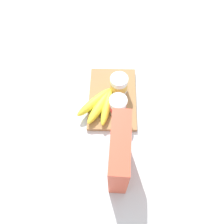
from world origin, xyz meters
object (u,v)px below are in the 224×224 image
(cereal_box, at_px, (119,154))
(yogurt_cup_front, at_px, (119,85))
(cutting_board, at_px, (112,98))
(yogurt_cup_back, at_px, (118,106))
(banana_bunch, at_px, (100,104))

(cereal_box, bearing_deg, yogurt_cup_front, -177.19)
(cutting_board, distance_m, yogurt_cup_back, 0.10)
(cereal_box, height_order, yogurt_cup_back, cereal_box)
(yogurt_cup_back, bearing_deg, yogurt_cup_front, 178.18)
(cutting_board, height_order, banana_bunch, banana_bunch)
(yogurt_cup_front, height_order, banana_bunch, yogurt_cup_front)
(banana_bunch, bearing_deg, cutting_board, 134.86)
(cutting_board, bearing_deg, cereal_box, 5.51)
(yogurt_cup_front, distance_m, banana_bunch, 0.12)
(cereal_box, relative_size, yogurt_cup_back, 2.65)
(cutting_board, relative_size, yogurt_cup_front, 3.51)
(cereal_box, xyz_separation_m, yogurt_cup_front, (-0.32, -0.00, -0.07))
(cereal_box, height_order, banana_bunch, cereal_box)
(cutting_board, distance_m, banana_bunch, 0.08)
(banana_bunch, bearing_deg, yogurt_cup_back, 71.55)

